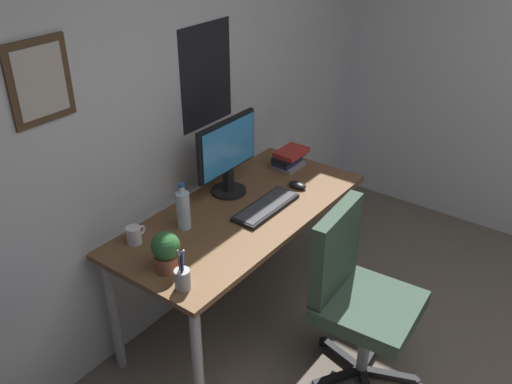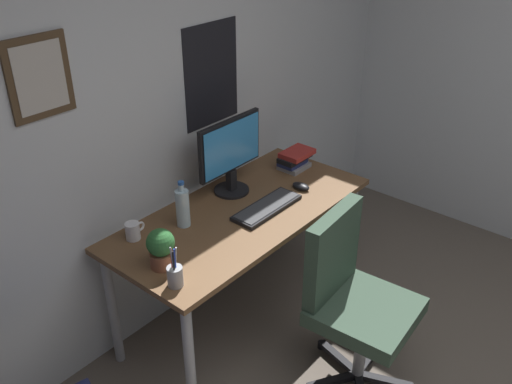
{
  "view_description": "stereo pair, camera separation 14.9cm",
  "coord_description": "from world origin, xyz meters",
  "px_view_note": "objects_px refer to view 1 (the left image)",
  "views": [
    {
      "loc": [
        -1.76,
        0.14,
        2.28
      ],
      "look_at": [
        0.24,
        1.63,
        0.89
      ],
      "focal_mm": 39.12,
      "sensor_mm": 36.0,
      "label": 1
    },
    {
      "loc": [
        -1.66,
        0.02,
        2.28
      ],
      "look_at": [
        0.24,
        1.63,
        0.89
      ],
      "focal_mm": 39.12,
      "sensor_mm": 36.0,
      "label": 2
    }
  ],
  "objects_px": {
    "water_bottle": "(183,209)",
    "keyboard": "(266,207)",
    "monitor": "(227,154)",
    "office_chair": "(356,291)",
    "coffee_mug_near": "(134,235)",
    "book_stack_left": "(289,158)",
    "potted_plant": "(166,250)",
    "computer_mouse": "(298,185)",
    "pen_cup": "(182,278)"
  },
  "relations": [
    {
      "from": "computer_mouse",
      "to": "potted_plant",
      "type": "xyz_separation_m",
      "value": [
        -1.0,
        0.06,
        0.09
      ]
    },
    {
      "from": "computer_mouse",
      "to": "pen_cup",
      "type": "distance_m",
      "value": 1.06
    },
    {
      "from": "office_chair",
      "to": "computer_mouse",
      "type": "relative_size",
      "value": 8.64
    },
    {
      "from": "keyboard",
      "to": "book_stack_left",
      "type": "height_order",
      "value": "book_stack_left"
    },
    {
      "from": "monitor",
      "to": "keyboard",
      "type": "relative_size",
      "value": 1.07
    },
    {
      "from": "office_chair",
      "to": "coffee_mug_near",
      "type": "relative_size",
      "value": 8.66
    },
    {
      "from": "coffee_mug_near",
      "to": "pen_cup",
      "type": "distance_m",
      "value": 0.44
    },
    {
      "from": "office_chair",
      "to": "keyboard",
      "type": "height_order",
      "value": "office_chair"
    },
    {
      "from": "keyboard",
      "to": "computer_mouse",
      "type": "bearing_deg",
      "value": -1.26
    },
    {
      "from": "monitor",
      "to": "office_chair",
      "type": "bearing_deg",
      "value": -97.24
    },
    {
      "from": "monitor",
      "to": "potted_plant",
      "type": "distance_m",
      "value": 0.77
    },
    {
      "from": "coffee_mug_near",
      "to": "potted_plant",
      "type": "relative_size",
      "value": 0.56
    },
    {
      "from": "pen_cup",
      "to": "computer_mouse",
      "type": "bearing_deg",
      "value": 5.05
    },
    {
      "from": "computer_mouse",
      "to": "potted_plant",
      "type": "bearing_deg",
      "value": 176.81
    },
    {
      "from": "office_chair",
      "to": "water_bottle",
      "type": "relative_size",
      "value": 3.76
    },
    {
      "from": "pen_cup",
      "to": "monitor",
      "type": "bearing_deg",
      "value": 26.08
    },
    {
      "from": "computer_mouse",
      "to": "potted_plant",
      "type": "height_order",
      "value": "potted_plant"
    },
    {
      "from": "water_bottle",
      "to": "book_stack_left",
      "type": "xyz_separation_m",
      "value": [
        0.89,
        -0.05,
        -0.05
      ]
    },
    {
      "from": "monitor",
      "to": "water_bottle",
      "type": "distance_m",
      "value": 0.44
    },
    {
      "from": "potted_plant",
      "to": "keyboard",
      "type": "bearing_deg",
      "value": -4.02
    },
    {
      "from": "monitor",
      "to": "water_bottle",
      "type": "xyz_separation_m",
      "value": [
        -0.42,
        -0.05,
        -0.13
      ]
    },
    {
      "from": "office_chair",
      "to": "book_stack_left",
      "type": "relative_size",
      "value": 4.33
    },
    {
      "from": "pen_cup",
      "to": "book_stack_left",
      "type": "bearing_deg",
      "value": 12.71
    },
    {
      "from": "monitor",
      "to": "book_stack_left",
      "type": "xyz_separation_m",
      "value": [
        0.47,
        -0.1,
        -0.18
      ]
    },
    {
      "from": "office_chair",
      "to": "computer_mouse",
      "type": "bearing_deg",
      "value": 57.1
    },
    {
      "from": "computer_mouse",
      "to": "potted_plant",
      "type": "relative_size",
      "value": 0.56
    },
    {
      "from": "office_chair",
      "to": "coffee_mug_near",
      "type": "distance_m",
      "value": 1.11
    },
    {
      "from": "keyboard",
      "to": "coffee_mug_near",
      "type": "bearing_deg",
      "value": 152.86
    },
    {
      "from": "keyboard",
      "to": "potted_plant",
      "type": "relative_size",
      "value": 2.21
    },
    {
      "from": "keyboard",
      "to": "pen_cup",
      "type": "xyz_separation_m",
      "value": [
        -0.75,
        -0.1,
        0.04
      ]
    },
    {
      "from": "book_stack_left",
      "to": "potted_plant",
      "type": "bearing_deg",
      "value": -173.65
    },
    {
      "from": "keyboard",
      "to": "computer_mouse",
      "type": "height_order",
      "value": "computer_mouse"
    },
    {
      "from": "water_bottle",
      "to": "computer_mouse",
      "type": "bearing_deg",
      "value": -18.69
    },
    {
      "from": "water_bottle",
      "to": "keyboard",
      "type": "bearing_deg",
      "value": -30.06
    },
    {
      "from": "keyboard",
      "to": "book_stack_left",
      "type": "relative_size",
      "value": 1.96
    },
    {
      "from": "monitor",
      "to": "potted_plant",
      "type": "relative_size",
      "value": 2.36
    },
    {
      "from": "potted_plant",
      "to": "office_chair",
      "type": "bearing_deg",
      "value": -46.87
    },
    {
      "from": "keyboard",
      "to": "pen_cup",
      "type": "relative_size",
      "value": 2.15
    },
    {
      "from": "potted_plant",
      "to": "water_bottle",
      "type": "bearing_deg",
      "value": 30.47
    },
    {
      "from": "water_bottle",
      "to": "pen_cup",
      "type": "relative_size",
      "value": 1.26
    },
    {
      "from": "keyboard",
      "to": "coffee_mug_near",
      "type": "height_order",
      "value": "coffee_mug_near"
    },
    {
      "from": "office_chair",
      "to": "monitor",
      "type": "relative_size",
      "value": 2.07
    },
    {
      "from": "pen_cup",
      "to": "book_stack_left",
      "type": "height_order",
      "value": "pen_cup"
    },
    {
      "from": "monitor",
      "to": "computer_mouse",
      "type": "bearing_deg",
      "value": -46.5
    },
    {
      "from": "computer_mouse",
      "to": "book_stack_left",
      "type": "height_order",
      "value": "book_stack_left"
    },
    {
      "from": "monitor",
      "to": "coffee_mug_near",
      "type": "height_order",
      "value": "monitor"
    },
    {
      "from": "pen_cup",
      "to": "book_stack_left",
      "type": "relative_size",
      "value": 0.91
    },
    {
      "from": "office_chair",
      "to": "book_stack_left",
      "type": "height_order",
      "value": "office_chair"
    },
    {
      "from": "keyboard",
      "to": "potted_plant",
      "type": "xyz_separation_m",
      "value": [
        -0.7,
        0.05,
        0.09
      ]
    },
    {
      "from": "monitor",
      "to": "computer_mouse",
      "type": "distance_m",
      "value": 0.46
    }
  ]
}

